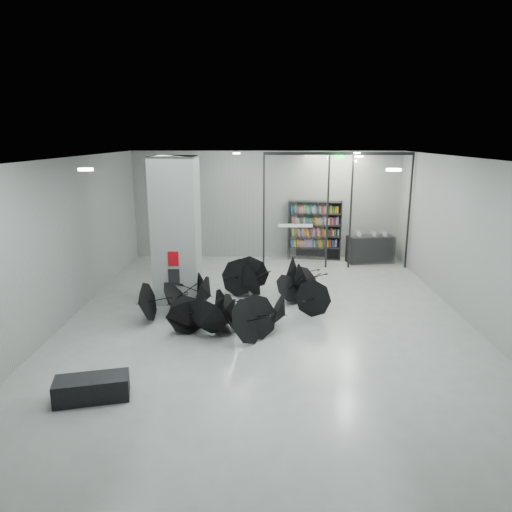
{
  "coord_description": "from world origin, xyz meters",
  "views": [
    {
      "loc": [
        -0.08,
        -10.8,
        4.48
      ],
      "look_at": [
        -0.3,
        1.5,
        1.4
      ],
      "focal_mm": 33.36,
      "sensor_mm": 36.0,
      "label": 1
    }
  ],
  "objects_px": {
    "bench": "(92,388)",
    "umbrella_cluster": "(241,301)",
    "shop_counter": "(370,249)",
    "column": "(176,230)",
    "bookshelf": "(315,230)"
  },
  "relations": [
    {
      "from": "bench",
      "to": "bookshelf",
      "type": "distance_m",
      "value": 11.25
    },
    {
      "from": "column",
      "to": "bench",
      "type": "height_order",
      "value": "column"
    },
    {
      "from": "bench",
      "to": "bookshelf",
      "type": "height_order",
      "value": "bookshelf"
    },
    {
      "from": "bench",
      "to": "shop_counter",
      "type": "xyz_separation_m",
      "value": [
        6.9,
        9.55,
        0.29
      ]
    },
    {
      "from": "bench",
      "to": "shop_counter",
      "type": "distance_m",
      "value": 11.78
    },
    {
      "from": "bench",
      "to": "shop_counter",
      "type": "relative_size",
      "value": 0.77
    },
    {
      "from": "column",
      "to": "bookshelf",
      "type": "height_order",
      "value": "column"
    },
    {
      "from": "bench",
      "to": "shop_counter",
      "type": "bearing_deg",
      "value": 40.1
    },
    {
      "from": "column",
      "to": "bench",
      "type": "relative_size",
      "value": 3.16
    },
    {
      "from": "bookshelf",
      "to": "shop_counter",
      "type": "xyz_separation_m",
      "value": [
        1.99,
        -0.54,
        -0.6
      ]
    },
    {
      "from": "bench",
      "to": "shop_counter",
      "type": "height_order",
      "value": "shop_counter"
    },
    {
      "from": "bookshelf",
      "to": "shop_counter",
      "type": "distance_m",
      "value": 2.15
    },
    {
      "from": "column",
      "to": "shop_counter",
      "type": "bearing_deg",
      "value": 33.77
    },
    {
      "from": "shop_counter",
      "to": "umbrella_cluster",
      "type": "relative_size",
      "value": 0.31
    },
    {
      "from": "bench",
      "to": "umbrella_cluster",
      "type": "distance_m",
      "value": 4.94
    }
  ]
}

